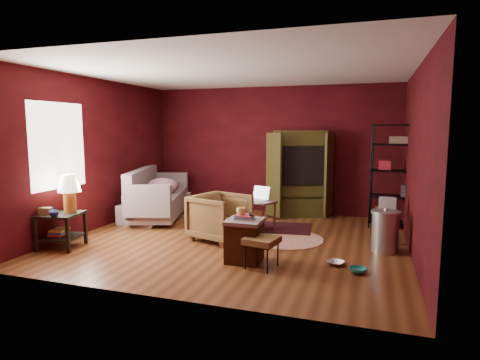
{
  "coord_description": "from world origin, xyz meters",
  "views": [
    {
      "loc": [
        2.14,
        -6.28,
        1.88
      ],
      "look_at": [
        0.0,
        0.2,
        1.0
      ],
      "focal_mm": 30.0,
      "sensor_mm": 36.0,
      "label": 1
    }
  ],
  "objects_px": {
    "side_table": "(65,204)",
    "tv_armoire": "(299,172)",
    "sofa": "(157,199)",
    "laptop_desk": "(257,204)",
    "armchair": "(220,215)",
    "wire_shelving": "(398,172)",
    "hamper": "(244,240)"
  },
  "relations": [
    {
      "from": "sofa",
      "to": "armchair",
      "type": "distance_m",
      "value": 2.28
    },
    {
      "from": "wire_shelving",
      "to": "laptop_desk",
      "type": "bearing_deg",
      "value": -153.38
    },
    {
      "from": "armchair",
      "to": "hamper",
      "type": "xyz_separation_m",
      "value": [
        0.73,
        -0.94,
        -0.11
      ]
    },
    {
      "from": "sofa",
      "to": "laptop_desk",
      "type": "height_order",
      "value": "laptop_desk"
    },
    {
      "from": "hamper",
      "to": "sofa",
      "type": "bearing_deg",
      "value": 140.77
    },
    {
      "from": "sofa",
      "to": "laptop_desk",
      "type": "relative_size",
      "value": 2.45
    },
    {
      "from": "hamper",
      "to": "laptop_desk",
      "type": "relative_size",
      "value": 0.86
    },
    {
      "from": "tv_armoire",
      "to": "armchair",
      "type": "bearing_deg",
      "value": -132.76
    },
    {
      "from": "sofa",
      "to": "laptop_desk",
      "type": "bearing_deg",
      "value": -103.94
    },
    {
      "from": "sofa",
      "to": "armchair",
      "type": "bearing_deg",
      "value": -125.99
    },
    {
      "from": "side_table",
      "to": "tv_armoire",
      "type": "xyz_separation_m",
      "value": [
        3.11,
        3.45,
        0.26
      ]
    },
    {
      "from": "hamper",
      "to": "laptop_desk",
      "type": "height_order",
      "value": "laptop_desk"
    },
    {
      "from": "sofa",
      "to": "tv_armoire",
      "type": "relative_size",
      "value": 1.08
    },
    {
      "from": "side_table",
      "to": "tv_armoire",
      "type": "relative_size",
      "value": 0.63
    },
    {
      "from": "armchair",
      "to": "tv_armoire",
      "type": "relative_size",
      "value": 0.47
    },
    {
      "from": "laptop_desk",
      "to": "sofa",
      "type": "bearing_deg",
      "value": -169.37
    },
    {
      "from": "armchair",
      "to": "wire_shelving",
      "type": "height_order",
      "value": "wire_shelving"
    },
    {
      "from": "hamper",
      "to": "laptop_desk",
      "type": "distance_m",
      "value": 1.77
    },
    {
      "from": "hamper",
      "to": "tv_armoire",
      "type": "relative_size",
      "value": 0.38
    },
    {
      "from": "wire_shelving",
      "to": "tv_armoire",
      "type": "bearing_deg",
      "value": 170.19
    },
    {
      "from": "laptop_desk",
      "to": "wire_shelving",
      "type": "height_order",
      "value": "wire_shelving"
    },
    {
      "from": "side_table",
      "to": "tv_armoire",
      "type": "bearing_deg",
      "value": 47.9
    },
    {
      "from": "sofa",
      "to": "laptop_desk",
      "type": "xyz_separation_m",
      "value": [
        2.34,
        -0.43,
        0.11
      ]
    },
    {
      "from": "tv_armoire",
      "to": "hamper",
      "type": "bearing_deg",
      "value": -114.14
    },
    {
      "from": "sofa",
      "to": "tv_armoire",
      "type": "distance_m",
      "value": 3.1
    },
    {
      "from": "side_table",
      "to": "laptop_desk",
      "type": "bearing_deg",
      "value": 36.84
    },
    {
      "from": "armchair",
      "to": "wire_shelving",
      "type": "bearing_deg",
      "value": -40.11
    },
    {
      "from": "hamper",
      "to": "laptop_desk",
      "type": "bearing_deg",
      "value": 100.29
    },
    {
      "from": "armchair",
      "to": "hamper",
      "type": "height_order",
      "value": "armchair"
    },
    {
      "from": "armchair",
      "to": "side_table",
      "type": "distance_m",
      "value": 2.48
    },
    {
      "from": "sofa",
      "to": "wire_shelving",
      "type": "height_order",
      "value": "wire_shelving"
    },
    {
      "from": "laptop_desk",
      "to": "tv_armoire",
      "type": "relative_size",
      "value": 0.44
    }
  ]
}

